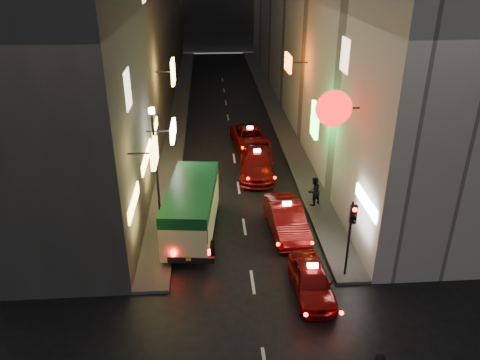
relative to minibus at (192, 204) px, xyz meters
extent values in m
cube|color=#3D3A37|center=(-5.40, 21.46, 7.35)|extent=(6.00, 52.00, 18.00)
cube|color=#F5CA55|center=(-1.33, -2.08, 3.58)|extent=(0.18, 1.45, 0.99)
cube|color=white|center=(-0.97, 3.78, 2.45)|extent=(0.18, 2.15, 0.79)
cube|color=#FFBA3F|center=(-1.25, 10.21, 4.16)|extent=(0.18, 1.60, 1.54)
cube|color=#F5CA55|center=(-2.38, -2.09, 1.35)|extent=(0.10, 3.00, 0.55)
cube|color=#FFBA3F|center=(-2.38, 2.94, 1.35)|extent=(0.10, 3.97, 0.55)
cube|color=#F5CA55|center=(-2.38, 7.54, 1.35)|extent=(0.10, 2.79, 0.55)
cube|color=#FFE5B2|center=(-2.39, -0.54, 5.85)|extent=(0.06, 1.30, 1.60)
cube|color=#AEABA0|center=(10.60, 21.46, 7.35)|extent=(6.00, 52.00, 18.00)
cylinder|color=#F20A0A|center=(6.44, -0.46, 4.81)|extent=(1.61, 0.18, 1.61)
cube|color=#32FB48|center=(6.64, 3.69, 2.90)|extent=(0.18, 1.22, 1.87)
cube|color=#FF500C|center=(6.30, 10.89, 4.49)|extent=(0.18, 1.91, 1.09)
cube|color=white|center=(7.58, -2.80, 1.35)|extent=(0.10, 2.72, 0.55)
cube|color=#FFE5B2|center=(7.59, 2.46, 6.55)|extent=(0.06, 1.30, 1.60)
cube|color=#494644|center=(-1.65, 21.46, -1.58)|extent=(1.50, 52.00, 0.15)
cube|color=#494644|center=(6.85, 21.46, -1.58)|extent=(1.50, 52.00, 0.15)
cube|color=#F7E89A|center=(0.00, -0.02, -0.17)|extent=(2.73, 6.22, 2.21)
cube|color=#0D451F|center=(0.00, -0.02, 0.69)|extent=(2.76, 6.24, 0.55)
cube|color=black|center=(0.00, 0.28, 0.06)|extent=(2.51, 3.82, 0.50)
cube|color=black|center=(0.00, -2.99, -1.12)|extent=(2.08, 0.40, 0.30)
cube|color=#FF0A05|center=(-0.75, -3.06, -0.72)|extent=(0.18, 0.06, 0.28)
cube|color=#FF0A05|center=(0.75, -3.06, -0.72)|extent=(0.18, 0.06, 0.28)
cylinder|color=black|center=(-0.94, 1.91, -1.27)|extent=(0.22, 0.76, 0.76)
cylinder|color=black|center=(0.94, -1.95, -1.27)|extent=(0.22, 0.76, 0.76)
imported|color=maroon|center=(4.91, -4.91, -0.91)|extent=(1.97, 4.69, 1.48)
cube|color=white|center=(4.91, -4.91, -0.08)|extent=(0.42, 0.19, 0.16)
sphere|color=#FF0A05|center=(4.26, -7.03, -0.89)|extent=(0.16, 0.16, 0.16)
sphere|color=#FF0A05|center=(5.57, -7.03, -0.89)|extent=(0.16, 0.16, 0.16)
imported|color=maroon|center=(4.64, -0.11, -0.78)|extent=(2.59, 5.61, 1.74)
cube|color=white|center=(4.64, -0.11, 0.18)|extent=(0.43, 0.21, 0.16)
sphere|color=#FF0A05|center=(3.87, -2.60, -0.76)|extent=(0.16, 0.16, 0.16)
sphere|color=#FF0A05|center=(5.41, -2.60, -0.76)|extent=(0.16, 0.16, 0.16)
imported|color=maroon|center=(3.89, 6.81, -0.77)|extent=(2.80, 5.73, 1.76)
cube|color=white|center=(3.89, 6.81, 0.20)|extent=(0.44, 0.22, 0.16)
sphere|color=#FF0A05|center=(3.11, 4.29, -0.75)|extent=(0.16, 0.16, 0.16)
sphere|color=#FF0A05|center=(4.67, 4.29, -0.75)|extent=(0.16, 0.16, 0.16)
imported|color=maroon|center=(3.87, 11.61, -0.86)|extent=(2.66, 5.19, 1.58)
cube|color=white|center=(3.87, 11.61, 0.02)|extent=(0.44, 0.23, 0.16)
sphere|color=#FF0A05|center=(3.17, 9.35, -0.84)|extent=(0.16, 0.16, 0.16)
sphere|color=#FF0A05|center=(4.57, 9.35, -0.84)|extent=(0.16, 0.16, 0.16)
imported|color=black|center=(6.54, 2.31, -0.58)|extent=(0.82, 0.74, 1.85)
cylinder|color=black|center=(6.60, -3.94, 0.25)|extent=(0.10, 0.10, 3.50)
cube|color=black|center=(6.60, -4.12, 1.55)|extent=(0.26, 0.18, 0.80)
sphere|color=#FF0A05|center=(6.60, -4.23, 1.82)|extent=(0.18, 0.18, 0.18)
sphere|color=black|center=(6.60, -4.23, 1.55)|extent=(0.17, 0.17, 0.17)
sphere|color=black|center=(6.60, -4.23, 1.28)|extent=(0.17, 0.17, 0.17)
cylinder|color=black|center=(-1.60, 0.46, 1.50)|extent=(0.12, 0.12, 6.00)
cylinder|color=#FFE5BF|center=(-1.60, 0.46, 4.60)|extent=(0.28, 0.28, 0.25)
camera|label=1|loc=(0.95, -19.99, 10.86)|focal=35.00mm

